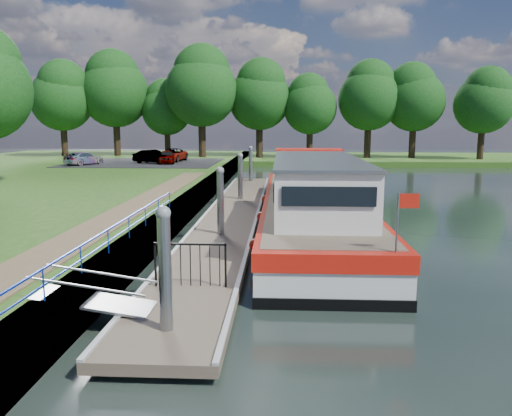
# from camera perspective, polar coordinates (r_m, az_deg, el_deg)

# --- Properties ---
(ground) EXTENTS (160.00, 160.00, 0.00)m
(ground) POSITION_cam_1_polar(r_m,az_deg,el_deg) (11.16, -9.50, -14.41)
(ground) COLOR black
(ground) RESTS_ON ground
(bank_edge) EXTENTS (1.10, 90.00, 0.78)m
(bank_edge) POSITION_cam_1_polar(r_m,az_deg,el_deg) (25.75, -7.91, 0.26)
(bank_edge) COLOR #473D2D
(bank_edge) RESTS_ON ground
(far_bank) EXTENTS (60.00, 18.00, 0.60)m
(far_bank) POSITION_cam_1_polar(r_m,az_deg,el_deg) (62.84, 11.92, 5.52)
(far_bank) COLOR #295016
(far_bank) RESTS_ON ground
(footpath) EXTENTS (1.60, 40.00, 0.05)m
(footpath) POSITION_cam_1_polar(r_m,az_deg,el_deg) (19.52, -17.17, -1.83)
(footpath) COLOR brown
(footpath) RESTS_ON riverbank
(carpark) EXTENTS (14.00, 12.00, 0.06)m
(carpark) POSITION_cam_1_polar(r_m,az_deg,el_deg) (49.90, -12.52, 5.09)
(carpark) COLOR black
(carpark) RESTS_ON riverbank
(blue_fence) EXTENTS (0.04, 18.04, 0.72)m
(blue_fence) POSITION_cam_1_polar(r_m,az_deg,el_deg) (14.26, -17.90, -3.87)
(blue_fence) COLOR #0C2DBF
(blue_fence) RESTS_ON riverbank
(pontoon) EXTENTS (2.50, 30.00, 0.56)m
(pontoon) POSITION_cam_1_polar(r_m,az_deg,el_deg) (23.47, -2.70, -1.07)
(pontoon) COLOR brown
(pontoon) RESTS_ON ground
(mooring_piles) EXTENTS (0.30, 27.30, 3.55)m
(mooring_piles) POSITION_cam_1_polar(r_m,az_deg,el_deg) (23.29, -2.72, 1.58)
(mooring_piles) COLOR gray
(mooring_piles) RESTS_ON ground
(gangway) EXTENTS (2.58, 1.00, 0.92)m
(gangway) POSITION_cam_1_polar(r_m,az_deg,el_deg) (11.90, -17.92, -9.98)
(gangway) COLOR #A5A8AD
(gangway) RESTS_ON ground
(gate_panel) EXTENTS (1.85, 0.05, 1.15)m
(gate_panel) POSITION_cam_1_polar(r_m,az_deg,el_deg) (12.81, -7.52, -5.74)
(gate_panel) COLOR black
(gate_panel) RESTS_ON ground
(barge) EXTENTS (4.36, 21.15, 4.78)m
(barge) POSITION_cam_1_polar(r_m,az_deg,el_deg) (22.38, 6.26, 0.71)
(barge) COLOR black
(barge) RESTS_ON ground
(horizon_trees) EXTENTS (54.38, 10.03, 12.87)m
(horizon_trees) POSITION_cam_1_polar(r_m,az_deg,el_deg) (58.86, -0.84, 12.92)
(horizon_trees) COLOR #332316
(horizon_trees) RESTS_ON ground
(car_a) EXTENTS (2.05, 3.86, 1.25)m
(car_a) POSITION_cam_1_polar(r_m,az_deg,el_deg) (48.11, -10.12, 5.79)
(car_a) COLOR #999999
(car_a) RESTS_ON carpark
(car_b) EXTENTS (4.10, 2.64, 1.28)m
(car_b) POSITION_cam_1_polar(r_m,az_deg,el_deg) (48.27, -11.67, 5.77)
(car_b) COLOR #999999
(car_b) RESTS_ON carpark
(car_c) EXTENTS (3.09, 4.31, 1.16)m
(car_c) POSITION_cam_1_polar(r_m,az_deg,el_deg) (48.51, -19.06, 5.39)
(car_c) COLOR #999999
(car_c) RESTS_ON carpark
(car_d) EXTENTS (2.63, 4.82, 1.28)m
(car_d) POSITION_cam_1_polar(r_m,az_deg,el_deg) (50.52, -9.59, 5.99)
(car_d) COLOR #999999
(car_d) RESTS_ON carpark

